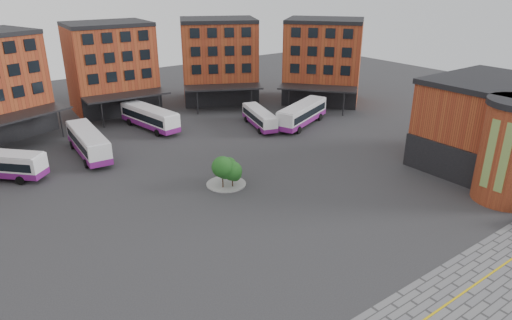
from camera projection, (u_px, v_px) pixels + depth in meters
ground at (281, 236)px, 40.61m from camera, size 160.00×160.00×0.00m
yellow_line at (433, 314)px, 31.27m from camera, size 26.00×0.15×0.02m
main_building at (82, 86)px, 63.76m from camera, size 94.14×42.48×14.60m
east_building at (493, 129)px, 52.13m from camera, size 17.40×15.40×10.60m
tree_island at (228, 170)px, 49.46m from camera, size 4.40×4.40×3.69m
bus_c at (88, 142)px, 58.02m from camera, size 3.66×12.20×3.39m
bus_d at (150, 117)px, 68.31m from camera, size 4.56×12.04×3.31m
bus_e at (259, 118)px, 69.23m from camera, size 4.95×9.99×2.75m
bus_f at (302, 114)px, 69.89m from camera, size 12.22×7.20×3.40m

